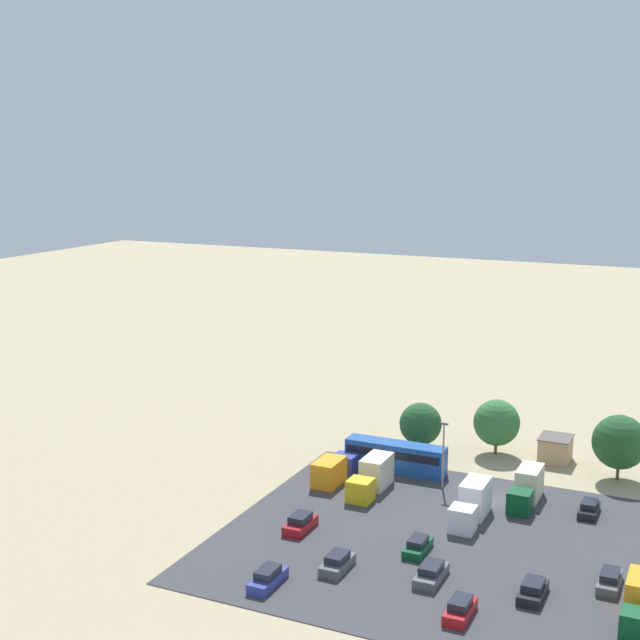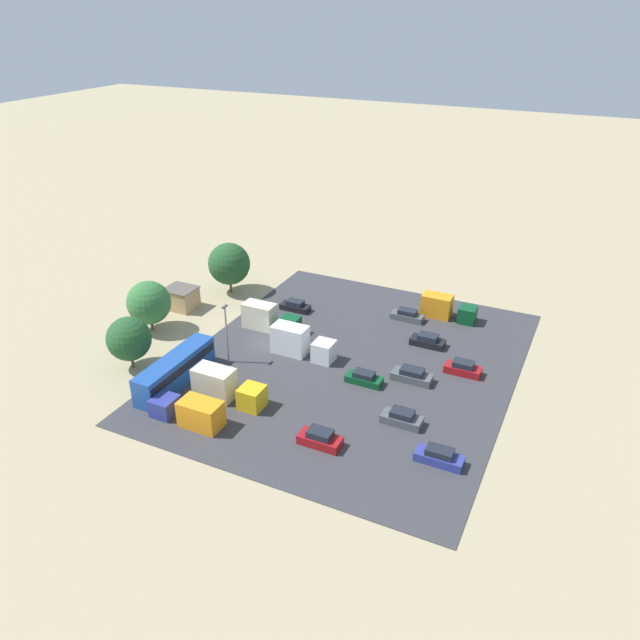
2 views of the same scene
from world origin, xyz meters
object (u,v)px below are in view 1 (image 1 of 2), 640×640
Objects in this scene: parked_car_2 at (300,524)px; parked_truck_2 at (640,603)px; parked_car_5 at (337,563)px; parked_truck_0 at (334,469)px; parked_car_0 at (589,509)px; parked_car_4 at (533,590)px; parked_truck_4 at (372,477)px; parked_truck_1 at (472,504)px; parked_truck_3 at (527,488)px; parked_car_1 at (418,546)px; parked_car_7 at (431,574)px; parked_car_6 at (610,580)px; bus at (396,456)px; parked_car_3 at (460,609)px; parked_car_8 at (268,578)px; shed_building at (555,449)px.

parked_truck_2 is (-31.73, 3.55, 0.72)m from parked_car_2.
parked_car_5 is 21.48m from parked_truck_0.
parked_car_2 is (24.98, 15.80, 0.08)m from parked_car_0.
parked_car_4 is 0.53× the size of parked_truck_4.
parked_truck_1 is 1.01× the size of parked_truck_3.
parked_car_7 is at bearing -59.14° from parked_car_1.
parked_car_1 is 19.52m from parked_truck_0.
parked_car_0 is at bearing 174.87° from parked_truck_3.
parked_car_6 is 0.56× the size of parked_truck_3.
bus is 2.81× the size of parked_car_3.
parked_car_2 reaches higher than parked_car_6.
parked_car_0 is 0.91× the size of parked_car_7.
parked_car_2 is 0.58× the size of parked_truck_2.
parked_car_1 is 1.00× the size of parked_car_3.
parked_car_1 is at bearing 127.52° from parked_truck_4.
bus reaches higher than parked_car_2.
bus is 2.83× the size of parked_car_0.
parked_car_7 is 1.01× the size of parked_car_8.
parked_car_0 is 20.27m from parked_car_1.
parked_car_7 is at bearing -151.56° from parked_car_8.
parked_truck_2 is 23.93m from parked_truck_3.
parked_car_2 is 12.82m from parked_truck_4.
parked_car_7 is 17.00m from parked_truck_2.
parked_car_7 is at bearing -16.76° from parked_car_2.
parked_car_0 is at bearing -75.31° from parked_car_6.
parked_truck_3 is (-16.08, -27.53, 0.88)m from parked_car_8.
shed_building is 44.80m from parked_car_8.
parked_car_0 is (-6.12, 14.71, -0.83)m from shed_building.
parked_truck_2 reaches higher than parked_car_1.
parked_car_5 is (-3.85, 25.29, -1.17)m from bus.
shed_building is 0.96× the size of parked_car_6.
parked_truck_4 reaches higher than parked_truck_2.
parked_car_3 is at bearing -26.33° from parked_car_2.
parked_car_2 is at bearing 33.82° from parked_truck_1.
parked_car_6 is 33.79m from parked_truck_0.
parked_truck_2 reaches higher than parked_car_3.
parked_car_3 is at bearing 126.62° from parked_truck_4.
parked_truck_3 is (4.86, -20.07, 0.92)m from parked_car_4.
bus is 30.82m from parked_car_4.
shed_building is at bearing -71.31° from parked_car_6.
bus reaches higher than parked_car_5.
parked_car_7 is at bearing 79.90° from parked_truck_3.
parked_car_5 reaches higher than parked_car_6.
shed_building reaches higher than parked_truck_0.
parked_truck_1 reaches higher than parked_truck_0.
parked_car_3 reaches higher than parked_car_1.
parked_car_5 is at bearing 102.41° from parked_truck_4.
parked_truck_4 is (11.88, -2.87, -0.07)m from parked_truck_1.
parked_car_6 is at bearing 44.86° from parked_car_3.
parked_truck_2 is at bearing 123.60° from parked_truck_3.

